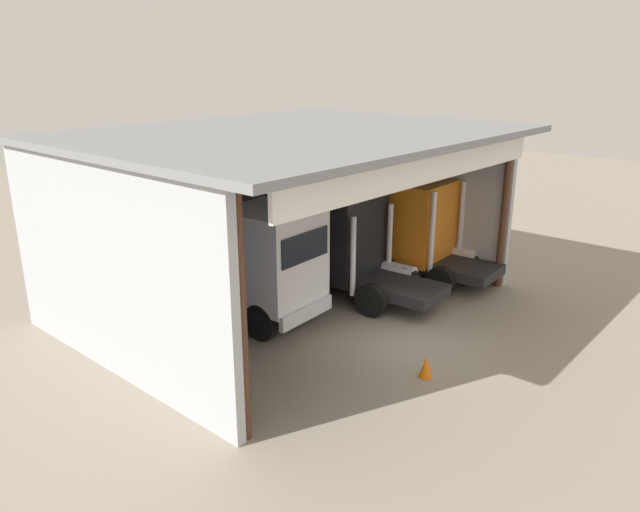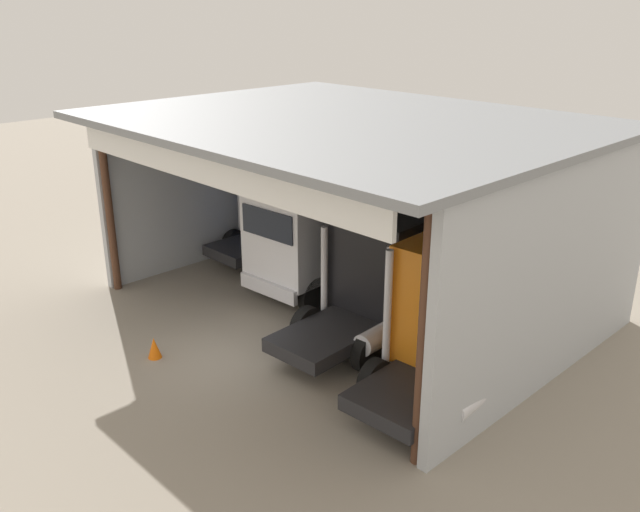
# 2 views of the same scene
# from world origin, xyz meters

# --- Properties ---
(ground_plane) EXTENTS (80.00, 80.00, 0.00)m
(ground_plane) POSITION_xyz_m (0.00, 0.00, 0.00)
(ground_plane) COLOR gray
(ground_plane) RESTS_ON ground
(workshop_shed) EXTENTS (13.19, 10.54, 5.70)m
(workshop_shed) POSITION_xyz_m (0.00, 5.54, 3.89)
(workshop_shed) COLOR #ADB2B7
(workshop_shed) RESTS_ON ground
(truck_blue_center_bay) EXTENTS (2.65, 4.48, 3.72)m
(truck_blue_center_bay) POSITION_xyz_m (-4.62, 6.07, 1.95)
(truck_blue_center_bay) COLOR #1E47B7
(truck_blue_center_bay) RESTS_ON ground
(truck_white_center_left_bay) EXTENTS (2.75, 5.20, 3.60)m
(truck_white_center_left_bay) POSITION_xyz_m (-1.56, 4.19, 1.91)
(truck_white_center_left_bay) COLOR white
(truck_white_center_left_bay) RESTS_ON ground
(truck_black_center_right_bay) EXTENTS (2.74, 5.04, 3.47)m
(truck_black_center_right_bay) POSITION_xyz_m (1.89, 3.65, 1.80)
(truck_black_center_right_bay) COLOR black
(truck_black_center_right_bay) RESTS_ON ground
(truck_orange_right_bay) EXTENTS (2.83, 4.42, 3.60)m
(truck_orange_right_bay) POSITION_xyz_m (4.98, 2.73, 1.88)
(truck_orange_right_bay) COLOR orange
(truck_orange_right_bay) RESTS_ON ground
(oil_drum) EXTENTS (0.58, 0.58, 0.91)m
(oil_drum) POSITION_xyz_m (-3.63, 8.35, 0.46)
(oil_drum) COLOR #197233
(oil_drum) RESTS_ON ground
(tool_cart) EXTENTS (0.90, 0.60, 1.00)m
(tool_cart) POSITION_xyz_m (2.52, 8.57, 0.50)
(tool_cart) COLOR #1E59A5
(tool_cart) RESTS_ON ground
(traffic_cone) EXTENTS (0.36, 0.36, 0.56)m
(traffic_cone) POSITION_xyz_m (-1.30, -1.37, 0.28)
(traffic_cone) COLOR orange
(traffic_cone) RESTS_ON ground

